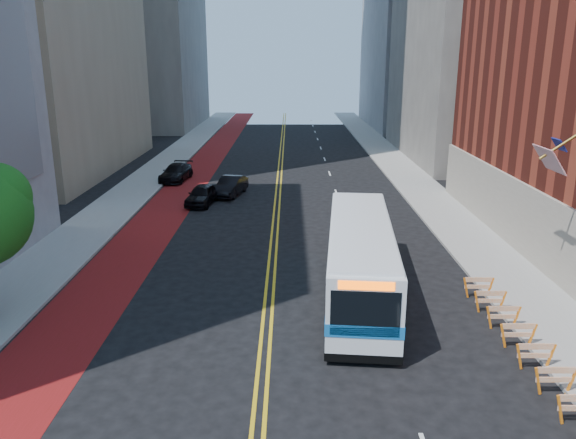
# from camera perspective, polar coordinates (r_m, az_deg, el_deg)

# --- Properties ---
(ground) EXTENTS (160.00, 160.00, 0.00)m
(ground) POSITION_cam_1_polar(r_m,az_deg,el_deg) (18.43, -2.94, -19.16)
(ground) COLOR black
(ground) RESTS_ON ground
(sidewalk_left) EXTENTS (4.00, 140.00, 0.15)m
(sidewalk_left) POSITION_cam_1_polar(r_m,az_deg,el_deg) (48.03, -15.50, 2.75)
(sidewalk_left) COLOR gray
(sidewalk_left) RESTS_ON ground
(sidewalk_right) EXTENTS (4.00, 140.00, 0.15)m
(sidewalk_right) POSITION_cam_1_polar(r_m,az_deg,el_deg) (47.56, 13.61, 2.76)
(sidewalk_right) COLOR gray
(sidewalk_right) RESTS_ON ground
(bus_lane_paint) EXTENTS (3.60, 140.00, 0.01)m
(bus_lane_paint) POSITION_cam_1_polar(r_m,az_deg,el_deg) (47.14, -10.92, 2.72)
(bus_lane_paint) COLOR maroon
(bus_lane_paint) RESTS_ON ground
(center_line_inner) EXTENTS (0.14, 140.00, 0.01)m
(center_line_inner) POSITION_cam_1_polar(r_m,az_deg,el_deg) (46.29, -1.24, 2.76)
(center_line_inner) COLOR gold
(center_line_inner) RESTS_ON ground
(center_line_outer) EXTENTS (0.14, 140.00, 0.01)m
(center_line_outer) POSITION_cam_1_polar(r_m,az_deg,el_deg) (46.28, -0.79, 2.76)
(center_line_outer) COLOR gold
(center_line_outer) RESTS_ON ground
(lane_dashes) EXTENTS (0.14, 98.20, 0.01)m
(lane_dashes) POSITION_cam_1_polar(r_m,az_deg,el_deg) (54.23, 4.25, 4.69)
(lane_dashes) COLOR silver
(lane_dashes) RESTS_ON ground
(construction_barriers) EXTENTS (1.42, 10.91, 1.00)m
(construction_barriers) POSITION_cam_1_polar(r_m,az_deg,el_deg) (22.69, 23.07, -11.34)
(construction_barriers) COLOR orange
(construction_barriers) RESTS_ON ground
(transit_bus) EXTENTS (3.97, 12.95, 3.50)m
(transit_bus) POSITION_cam_1_polar(r_m,az_deg,el_deg) (25.94, 7.31, -3.91)
(transit_bus) COLOR silver
(transit_bus) RESTS_ON ground
(car_a) EXTENTS (2.40, 4.58, 1.49)m
(car_a) POSITION_cam_1_polar(r_m,az_deg,el_deg) (42.82, -8.73, 2.50)
(car_a) COLOR black
(car_a) RESTS_ON ground
(car_b) EXTENTS (2.61, 4.84, 1.51)m
(car_b) POSITION_cam_1_polar(r_m,az_deg,el_deg) (45.45, -5.85, 3.41)
(car_b) COLOR black
(car_b) RESTS_ON ground
(car_c) EXTENTS (2.64, 5.31, 1.48)m
(car_c) POSITION_cam_1_polar(r_m,az_deg,el_deg) (51.74, -11.30, 4.70)
(car_c) COLOR black
(car_c) RESTS_ON ground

